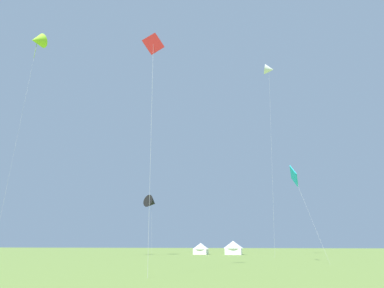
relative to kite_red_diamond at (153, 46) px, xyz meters
The scene contains 7 objects.
kite_red_diamond is the anchor object (origin of this frame).
kite_cyan_diamond 23.95m from the kite_red_diamond, 54.07° to the left, with size 2.87×3.34×11.86m.
kite_lime_delta 33.06m from the kite_red_diamond, 153.45° to the left, with size 3.35×3.60×36.20m.
kite_black_delta 42.60m from the kite_red_diamond, 109.93° to the left, with size 3.56×3.59×12.25m.
kite_white_delta 40.78m from the kite_red_diamond, 69.84° to the left, with size 3.36×2.19×38.38m.
festival_tent_right 50.20m from the kite_red_diamond, 95.99° to the left, with size 3.69×3.69×2.40m.
festival_tent_center 49.93m from the kite_red_diamond, 87.12° to the left, with size 4.36×4.36×2.83m.
Camera 1 is at (7.71, -2.18, 2.03)m, focal length 27.14 mm.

